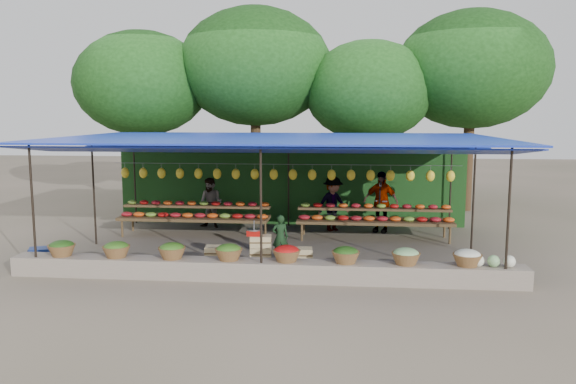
# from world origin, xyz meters

# --- Properties ---
(ground) EXTENTS (60.00, 60.00, 0.00)m
(ground) POSITION_xyz_m (0.00, 0.00, 0.00)
(ground) COLOR brown
(ground) RESTS_ON ground
(stone_curb) EXTENTS (10.60, 0.55, 0.40)m
(stone_curb) POSITION_xyz_m (0.00, -2.75, 0.20)
(stone_curb) COLOR slate
(stone_curb) RESTS_ON ground
(stall_canopy) EXTENTS (10.80, 6.60, 2.82)m
(stall_canopy) POSITION_xyz_m (0.00, 0.07, 2.68)
(stall_canopy) COLOR black
(stall_canopy) RESTS_ON ground
(produce_baskets) EXTENTS (8.98, 0.58, 0.34)m
(produce_baskets) POSITION_xyz_m (-0.10, -2.75, 0.56)
(produce_baskets) COLOR brown
(produce_baskets) RESTS_ON stone_curb
(netting_backdrop) EXTENTS (10.60, 0.06, 2.50)m
(netting_backdrop) POSITION_xyz_m (0.00, 3.15, 1.25)
(netting_backdrop) COLOR #1B4C1B
(netting_backdrop) RESTS_ON ground
(tree_row) EXTENTS (16.51, 5.50, 7.12)m
(tree_row) POSITION_xyz_m (0.50, 6.09, 4.70)
(tree_row) COLOR #362013
(tree_row) RESTS_ON ground
(fruit_table_left) EXTENTS (4.21, 0.95, 0.93)m
(fruit_table_left) POSITION_xyz_m (-2.49, 1.35, 0.61)
(fruit_table_left) COLOR #432D1A
(fruit_table_left) RESTS_ON ground
(fruit_table_right) EXTENTS (4.21, 0.95, 0.93)m
(fruit_table_right) POSITION_xyz_m (2.51, 1.35, 0.61)
(fruit_table_right) COLOR #432D1A
(fruit_table_right) RESTS_ON ground
(crate_counter) EXTENTS (2.38, 0.37, 0.77)m
(crate_counter) POSITION_xyz_m (-0.16, -2.03, 0.31)
(crate_counter) COLOR tan
(crate_counter) RESTS_ON ground
(weighing_scale) EXTENTS (0.31, 0.31, 0.33)m
(weighing_scale) POSITION_xyz_m (-0.28, -2.03, 0.85)
(weighing_scale) COLOR #AE120D
(weighing_scale) RESTS_ON crate_counter
(vendor_seated) EXTENTS (0.43, 0.33, 1.06)m
(vendor_seated) POSITION_xyz_m (0.18, -1.08, 0.53)
(vendor_seated) COLOR black
(vendor_seated) RESTS_ON ground
(customer_left) EXTENTS (0.84, 0.72, 1.50)m
(customer_left) POSITION_xyz_m (-2.27, 2.40, 0.75)
(customer_left) COLOR slate
(customer_left) RESTS_ON ground
(customer_mid) EXTENTS (1.18, 1.06, 1.59)m
(customer_mid) POSITION_xyz_m (1.36, 2.33, 0.79)
(customer_mid) COLOR slate
(customer_mid) RESTS_ON ground
(customer_right) EXTENTS (1.12, 0.80, 1.76)m
(customer_right) POSITION_xyz_m (2.73, 2.27, 0.88)
(customer_right) COLOR slate
(customer_right) RESTS_ON ground
(blue_crate_front) EXTENTS (0.51, 0.38, 0.29)m
(blue_crate_front) POSITION_xyz_m (-4.63, -2.59, 0.15)
(blue_crate_front) COLOR navy
(blue_crate_front) RESTS_ON ground
(blue_crate_back) EXTENTS (0.66, 0.58, 0.33)m
(blue_crate_back) POSITION_xyz_m (-5.27, -1.84, 0.17)
(blue_crate_back) COLOR navy
(blue_crate_back) RESTS_ON ground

